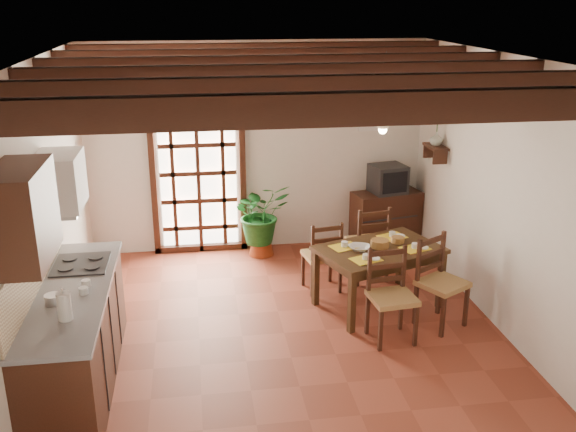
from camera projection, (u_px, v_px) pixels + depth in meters
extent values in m
plane|color=brown|center=(284.00, 333.00, 6.68)|extent=(5.00, 5.00, 0.00)
cube|color=silver|center=(257.00, 148.00, 8.56)|extent=(4.50, 0.02, 2.80)
cube|color=silver|center=(342.00, 332.00, 3.89)|extent=(4.50, 0.02, 2.80)
cube|color=silver|center=(43.00, 217.00, 5.91)|extent=(0.02, 5.00, 2.80)
cube|color=silver|center=(502.00, 195.00, 6.54)|extent=(0.02, 5.00, 2.80)
cube|color=white|center=(284.00, 58.00, 5.77)|extent=(4.50, 5.00, 0.02)
cube|color=black|center=(333.00, 109.00, 3.84)|extent=(4.50, 0.14, 0.20)
cube|color=black|center=(308.00, 90.00, 4.63)|extent=(4.50, 0.14, 0.20)
cube|color=black|center=(291.00, 76.00, 5.41)|extent=(4.50, 0.14, 0.20)
cube|color=black|center=(277.00, 66.00, 6.20)|extent=(4.50, 0.14, 0.20)
cube|color=black|center=(267.00, 58.00, 6.98)|extent=(4.50, 0.14, 0.20)
cube|color=black|center=(259.00, 51.00, 7.77)|extent=(4.50, 0.14, 0.20)
cube|color=white|center=(198.00, 172.00, 8.54)|extent=(1.01, 0.02, 2.11)
cube|color=#351A10|center=(194.00, 86.00, 8.12)|extent=(1.26, 0.10, 0.08)
cube|color=#351A10|center=(153.00, 175.00, 8.41)|extent=(0.08, 0.10, 2.28)
cube|color=#351A10|center=(243.00, 171.00, 8.58)|extent=(0.08, 0.10, 2.28)
cube|color=#351A10|center=(198.00, 174.00, 8.47)|extent=(1.01, 0.03, 2.02)
cube|color=#351A10|center=(77.00, 339.00, 5.71)|extent=(0.60, 2.20, 0.88)
cube|color=slate|center=(72.00, 292.00, 5.56)|extent=(0.64, 2.25, 0.04)
cube|color=tan|center=(34.00, 270.00, 5.44)|extent=(0.02, 2.20, 0.50)
cube|color=#351A10|center=(22.00, 215.00, 4.57)|extent=(0.35, 0.80, 0.70)
cube|color=white|center=(60.00, 181.00, 5.78)|extent=(0.38, 0.60, 0.50)
cube|color=silver|center=(63.00, 209.00, 5.87)|extent=(0.32, 0.55, 0.04)
cube|color=black|center=(81.00, 264.00, 6.06)|extent=(0.50, 0.55, 0.02)
cylinder|color=white|center=(64.00, 307.00, 5.01)|extent=(0.11, 0.11, 0.24)
cylinder|color=silver|center=(53.00, 300.00, 5.29)|extent=(0.14, 0.14, 0.10)
cube|color=#392412|center=(379.00, 250.00, 7.05)|extent=(1.51, 1.23, 0.05)
cube|color=#392412|center=(379.00, 256.00, 7.07)|extent=(1.36, 1.11, 0.09)
cube|color=#392412|center=(400.00, 258.00, 7.73)|extent=(0.08, 0.08, 0.66)
cube|color=#392412|center=(316.00, 278.00, 7.20)|extent=(0.08, 0.08, 0.66)
cube|color=#392412|center=(441.00, 280.00, 7.13)|extent=(0.08, 0.08, 0.66)
cube|color=#392412|center=(352.00, 304.00, 6.59)|extent=(0.08, 0.08, 0.66)
cube|color=#A47B45|center=(392.00, 298.00, 6.41)|extent=(0.48, 0.46, 0.05)
cube|color=#351A10|center=(387.00, 269.00, 6.49)|extent=(0.44, 0.08, 0.48)
cube|color=#351A10|center=(391.00, 319.00, 6.48)|extent=(0.46, 0.44, 0.47)
cube|color=#A47B45|center=(443.00, 284.00, 6.70)|extent=(0.60, 0.59, 0.05)
cube|color=#351A10|center=(431.00, 257.00, 6.75)|extent=(0.41, 0.26, 0.49)
cube|color=#351A10|center=(441.00, 304.00, 6.78)|extent=(0.57, 0.56, 0.48)
cube|color=#A47B45|center=(322.00, 255.00, 7.55)|extent=(0.46, 0.45, 0.05)
cube|color=#351A10|center=(327.00, 242.00, 7.33)|extent=(0.41, 0.10, 0.45)
cube|color=#351A10|center=(321.00, 272.00, 7.62)|extent=(0.44, 0.42, 0.44)
cube|color=#A47B45|center=(367.00, 242.00, 7.83)|extent=(0.50, 0.49, 0.05)
cube|color=#351A10|center=(374.00, 228.00, 7.58)|extent=(0.45, 0.11, 0.49)
cube|color=#351A10|center=(366.00, 260.00, 7.90)|extent=(0.48, 0.46, 0.48)
cube|color=yellow|center=(355.00, 261.00, 6.82)|extent=(0.30, 0.22, 0.01)
cube|color=yellow|center=(414.00, 257.00, 6.91)|extent=(0.30, 0.22, 0.01)
cube|color=yellow|center=(346.00, 246.00, 7.20)|extent=(0.30, 0.22, 0.01)
cube|color=yellow|center=(402.00, 243.00, 7.29)|extent=(0.30, 0.22, 0.01)
cylinder|color=olive|center=(380.00, 248.00, 7.04)|extent=(0.20, 0.20, 0.08)
imported|color=white|center=(360.00, 248.00, 6.97)|extent=(0.28, 0.28, 0.05)
cube|color=#351A10|center=(386.00, 219.00, 8.88)|extent=(0.99, 0.59, 0.79)
cube|color=black|center=(388.00, 179.00, 8.69)|extent=(0.51, 0.48, 0.38)
cube|color=black|center=(392.00, 183.00, 8.50)|extent=(0.36, 0.09, 0.29)
cube|color=white|center=(368.00, 119.00, 8.64)|extent=(0.25, 0.03, 0.32)
cone|color=maroon|center=(261.00, 247.00, 8.67)|extent=(0.34, 0.34, 0.21)
imported|color=#144C19|center=(261.00, 215.00, 8.52)|extent=(2.30, 2.11, 2.15)
cube|color=#351A10|center=(436.00, 147.00, 7.97)|extent=(0.20, 0.42, 0.03)
cube|color=#351A10|center=(440.00, 157.00, 7.84)|extent=(0.18, 0.03, 0.18)
cube|color=#351A10|center=(430.00, 151.00, 8.16)|extent=(0.18, 0.03, 0.18)
imported|color=#B2BFB2|center=(436.00, 139.00, 7.94)|extent=(0.15, 0.15, 0.15)
sphere|color=yellow|center=(438.00, 122.00, 7.87)|extent=(0.14, 0.14, 0.14)
cylinder|color=#144C19|center=(437.00, 134.00, 7.92)|extent=(0.01, 0.01, 0.28)
cube|color=brown|center=(445.00, 106.00, 7.82)|extent=(0.03, 0.32, 0.32)
cube|color=#C3B292|center=(444.00, 106.00, 7.82)|extent=(0.01, 0.26, 0.26)
cylinder|color=black|center=(385.00, 86.00, 6.56)|extent=(0.01, 0.01, 0.70)
cone|color=beige|center=(383.00, 122.00, 6.69)|extent=(0.36, 0.36, 0.14)
sphere|color=#FFD88C|center=(383.00, 130.00, 6.71)|extent=(0.09, 0.09, 0.09)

